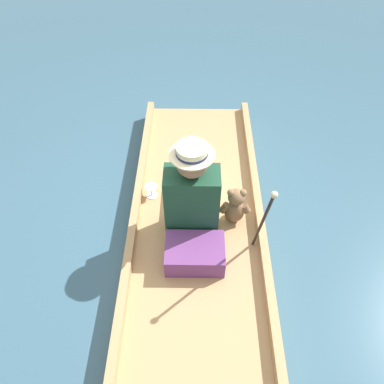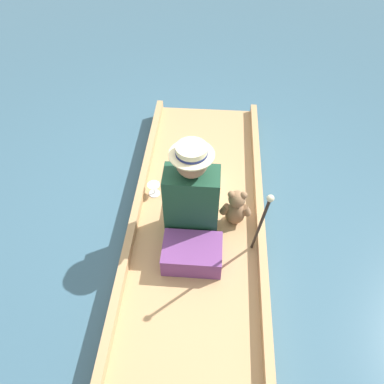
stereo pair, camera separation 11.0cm
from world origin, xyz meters
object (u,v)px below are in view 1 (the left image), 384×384
(wine_glass, at_px, (151,189))
(walking_cane, at_px, (264,218))
(seated_person, at_px, (192,194))
(teddy_bear, at_px, (235,206))

(wine_glass, bearing_deg, walking_cane, -37.48)
(seated_person, distance_m, walking_cane, 0.62)
(seated_person, height_order, walking_cane, seated_person)
(seated_person, height_order, wine_glass, seated_person)
(wine_glass, relative_size, walking_cane, 0.13)
(seated_person, bearing_deg, teddy_bear, -0.57)
(seated_person, height_order, teddy_bear, seated_person)
(teddy_bear, height_order, wine_glass, teddy_bear)
(seated_person, xyz_separation_m, walking_cane, (0.47, -0.36, 0.17))
(seated_person, relative_size, walking_cane, 1.01)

